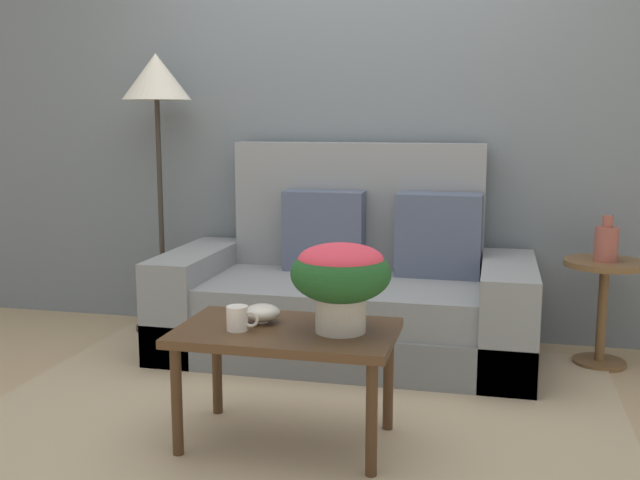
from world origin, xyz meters
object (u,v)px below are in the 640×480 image
at_px(couch, 349,295).
at_px(potted_plant, 341,275).
at_px(floor_lamp, 157,100).
at_px(coffee_mug, 238,318).
at_px(side_table, 603,293).
at_px(coffee_table, 286,343).
at_px(table_vase, 606,243).
at_px(snack_bowl, 262,313).

xyz_separation_m(couch, potted_plant, (0.20, -1.19, 0.37)).
relative_size(floor_lamp, coffee_mug, 12.89).
bearing_deg(floor_lamp, side_table, -1.99).
bearing_deg(side_table, coffee_table, -135.80).
xyz_separation_m(floor_lamp, potted_plant, (1.37, -1.37, -0.68)).
bearing_deg(side_table, couch, -175.86).
height_order(coffee_table, table_vase, table_vase).
bearing_deg(table_vase, coffee_mug, -138.14).
bearing_deg(floor_lamp, table_vase, -2.41).
relative_size(side_table, floor_lamp, 0.34).
relative_size(couch, side_table, 3.54).
distance_m(coffee_table, table_vase, 1.85).
bearing_deg(floor_lamp, couch, -8.75).
xyz_separation_m(couch, side_table, (1.31, 0.09, 0.06)).
distance_m(potted_plant, table_vase, 1.68).
bearing_deg(potted_plant, side_table, 49.06).
relative_size(side_table, table_vase, 2.37).
bearing_deg(potted_plant, table_vase, 48.73).
bearing_deg(side_table, floor_lamp, 178.01).
relative_size(couch, potted_plant, 5.15).
xyz_separation_m(coffee_mug, snack_bowl, (0.05, 0.13, -0.01)).
relative_size(potted_plant, coffee_mug, 2.99).
height_order(couch, coffee_table, couch).
xyz_separation_m(coffee_table, coffee_mug, (-0.17, -0.07, 0.10)).
distance_m(potted_plant, coffee_mug, 0.43).
bearing_deg(floor_lamp, snack_bowl, -51.54).
height_order(couch, floor_lamp, floor_lamp).
relative_size(coffee_table, side_table, 1.52).
distance_m(coffee_table, snack_bowl, 0.16).
height_order(side_table, coffee_mug, coffee_mug).
xyz_separation_m(coffee_table, snack_bowl, (-0.12, 0.06, 0.10)).
xyz_separation_m(floor_lamp, snack_bowl, (1.04, -1.31, -0.86)).
relative_size(potted_plant, snack_bowl, 2.60).
relative_size(potted_plant, table_vase, 1.62).
bearing_deg(couch, coffee_mug, -98.45).
height_order(coffee_table, snack_bowl, snack_bowl).
height_order(snack_bowl, table_vase, table_vase).
xyz_separation_m(side_table, floor_lamp, (-2.48, 0.09, 0.99)).
height_order(potted_plant, table_vase, potted_plant).
bearing_deg(coffee_table, couch, 89.21).
height_order(coffee_mug, table_vase, table_vase).
height_order(side_table, snack_bowl, side_table).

